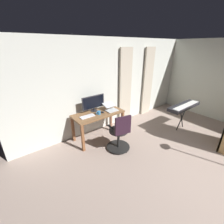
% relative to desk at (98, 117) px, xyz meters
% --- Properties ---
extents(back_room_partition, '(5.87, 0.10, 2.51)m').
position_rel_desk_xyz_m(back_room_partition, '(-0.83, -0.45, 0.64)').
color(back_room_partition, silver).
rests_on(back_room_partition, ground).
extents(curtain_left_panel, '(0.43, 0.06, 2.27)m').
position_rel_desk_xyz_m(curtain_left_panel, '(-2.27, -0.34, 0.51)').
color(curtain_left_panel, beige).
rests_on(curtain_left_panel, ground).
extents(curtain_right_panel, '(0.45, 0.06, 2.27)m').
position_rel_desk_xyz_m(curtain_right_panel, '(-1.23, -0.34, 0.51)').
color(curtain_right_panel, beige).
rests_on(curtain_right_panel, ground).
extents(desk, '(1.29, 0.61, 0.73)m').
position_rel_desk_xyz_m(desk, '(0.00, 0.00, 0.00)').
color(desk, brown).
rests_on(desk, ground).
extents(office_chair, '(0.56, 0.56, 0.93)m').
position_rel_desk_xyz_m(office_chair, '(-0.09, 0.75, -0.19)').
color(office_chair, black).
rests_on(office_chair, ground).
extents(computer_monitor, '(0.64, 0.18, 0.41)m').
position_rel_desk_xyz_m(computer_monitor, '(0.01, -0.19, 0.34)').
color(computer_monitor, '#232328').
rests_on(computer_monitor, desk).
extents(computer_keyboard, '(0.36, 0.14, 0.02)m').
position_rel_desk_xyz_m(computer_keyboard, '(0.33, 0.04, 0.12)').
color(computer_keyboard, silver).
rests_on(computer_keyboard, desk).
extents(laptop, '(0.31, 0.36, 0.18)m').
position_rel_desk_xyz_m(laptop, '(-0.36, 0.05, 0.16)').
color(laptop, '#B7BCC1').
rests_on(laptop, desk).
extents(computer_mouse, '(0.06, 0.10, 0.04)m').
position_rel_desk_xyz_m(computer_mouse, '(-0.10, 0.07, 0.12)').
color(computer_mouse, '#232328').
rests_on(computer_mouse, desk).
extents(cell_phone_face_up, '(0.11, 0.16, 0.01)m').
position_rel_desk_xyz_m(cell_phone_face_up, '(-0.54, -0.17, 0.11)').
color(cell_phone_face_up, '#232328').
rests_on(cell_phone_face_up, desk).
extents(mug_coffee, '(0.13, 0.09, 0.09)m').
position_rel_desk_xyz_m(mug_coffee, '(0.03, 0.08, 0.15)').
color(mug_coffee, teal).
rests_on(mug_coffee, desk).
extents(piano_keyboard, '(1.21, 0.33, 0.78)m').
position_rel_desk_xyz_m(piano_keyboard, '(-2.18, 1.10, 0.09)').
color(piano_keyboard, black).
rests_on(piano_keyboard, ground).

